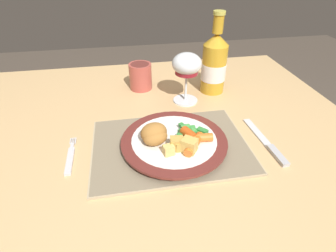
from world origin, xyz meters
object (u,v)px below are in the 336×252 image
dining_table (155,157)px  wine_glass (187,66)px  fork (70,158)px  table_knife (268,144)px  bottle (214,64)px  dinner_plate (174,142)px  drinking_cup (141,76)px

dining_table → wine_glass: wine_glass is taller
fork → table_knife: 0.46m
table_knife → bottle: 0.32m
dinner_plate → wine_glass: 0.25m
dining_table → bottle: size_ratio=4.50×
dining_table → drinking_cup: bearing=93.0°
bottle → fork: bearing=-147.3°
fork → bottle: bearing=32.7°
bottle → dining_table: bearing=-139.3°
dinner_plate → wine_glass: (0.08, 0.22, 0.10)m
fork → table_knife: size_ratio=0.68×
dinner_plate → table_knife: dinner_plate is taller
fork → bottle: bottle is taller
fork → bottle: 0.50m
table_knife → wine_glass: 0.31m
dining_table → fork: size_ratio=8.60×
dining_table → bottle: 0.34m
drinking_cup → bottle: bearing=-14.1°
dining_table → table_knife: size_ratio=5.85×
dinner_plate → dining_table: bearing=113.1°
wine_glass → bottle: size_ratio=0.61×
wine_glass → table_knife: bearing=-59.3°
dining_table → table_knife: (0.26, -0.12, 0.10)m
dining_table → table_knife: table_knife is taller
dining_table → bottle: (0.21, 0.18, 0.19)m
dining_table → drinking_cup: drinking_cup is taller
fork → drinking_cup: size_ratio=1.52×
table_knife → drinking_cup: size_ratio=2.24×
drinking_cup → wine_glass: bearing=-41.1°
dinner_plate → fork: (-0.24, 0.00, -0.01)m
fork → table_knife: table_knife is taller
fork → dining_table: bearing=22.3°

